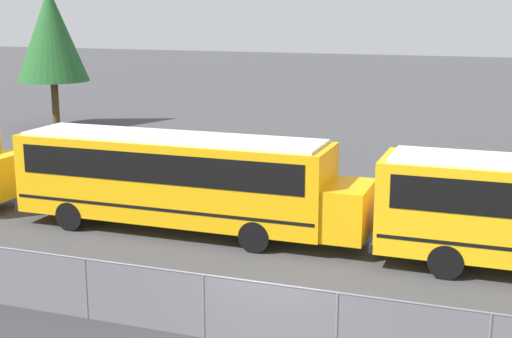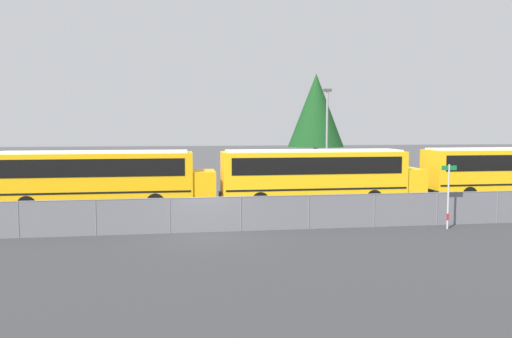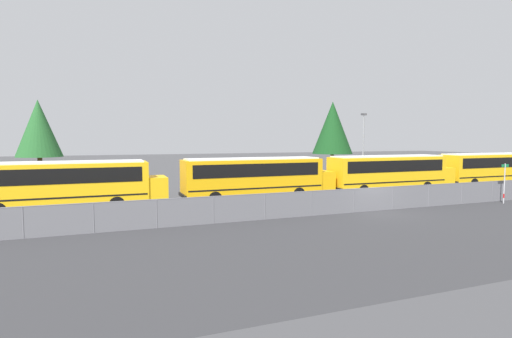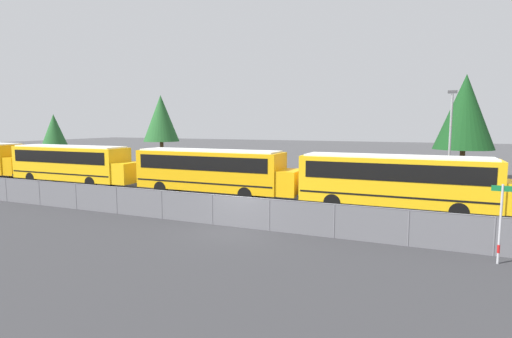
{
  "view_description": "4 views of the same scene",
  "coord_description": "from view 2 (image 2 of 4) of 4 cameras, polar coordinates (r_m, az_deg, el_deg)",
  "views": [
    {
      "loc": [
        4.55,
        -13.54,
        7.26
      ],
      "look_at": [
        -2.84,
        7.17,
        2.27
      ],
      "focal_mm": 50.0,
      "sensor_mm": 36.0,
      "label": 1
    },
    {
      "loc": [
        -1.02,
        -21.2,
        4.5
      ],
      "look_at": [
        3.13,
        6.27,
        2.17
      ],
      "focal_mm": 35.0,
      "sensor_mm": 36.0,
      "label": 2
    },
    {
      "loc": [
        -16.25,
        -20.91,
        4.64
      ],
      "look_at": [
        -5.56,
        6.56,
        2.4
      ],
      "focal_mm": 28.0,
      "sensor_mm": 36.0,
      "label": 3
    },
    {
      "loc": [
        8.1,
        -16.99,
        4.97
      ],
      "look_at": [
        -2.17,
        7.02,
        2.02
      ],
      "focal_mm": 28.0,
      "sensor_mm": 36.0,
      "label": 4
    }
  ],
  "objects": [
    {
      "name": "ground_plane",
      "position": [
        21.7,
        -5.75,
        -7.21
      ],
      "size": [
        200.0,
        200.0,
        0.0
      ],
      "primitive_type": "plane",
      "color": "#424244"
    },
    {
      "name": "fence",
      "position": [
        21.55,
        -5.76,
        -5.17
      ],
      "size": [
        112.26,
        0.07,
        1.53
      ],
      "color": "#9EA0A5",
      "rests_on": "ground_plane"
    },
    {
      "name": "tree_2",
      "position": [
        45.54,
        6.87,
        6.66
      ],
      "size": [
        5.04,
        5.04,
        9.3
      ],
      "color": "#51381E",
      "rests_on": "ground_plane"
    },
    {
      "name": "school_bus_3",
      "position": [
        28.58,
        -17.38,
        -0.64
      ],
      "size": [
        11.9,
        2.5,
        3.21
      ],
      "color": "#EDA80F",
      "rests_on": "ground_plane"
    },
    {
      "name": "light_pole",
      "position": [
        37.06,
        8.11,
        4.02
      ],
      "size": [
        0.6,
        0.24,
        7.3
      ],
      "color": "gray",
      "rests_on": "ground_plane"
    },
    {
      "name": "school_bus_5",
      "position": [
        35.12,
        27.17,
        0.02
      ],
      "size": [
        11.9,
        2.5,
        3.21
      ],
      "color": "yellow",
      "rests_on": "ground_plane"
    },
    {
      "name": "road_strip",
      "position": [
        15.89,
        -4.65,
        -11.67
      ],
      "size": [
        146.19,
        12.0,
        0.01
      ],
      "color": "#333335",
      "rests_on": "ground_plane"
    },
    {
      "name": "street_sign",
      "position": [
        23.58,
        21.12,
        -2.78
      ],
      "size": [
        0.7,
        0.09,
        2.87
      ],
      "color": "#B7B7BC",
      "rests_on": "ground_plane"
    },
    {
      "name": "school_bus_4",
      "position": [
        29.03,
        7.03,
        -0.38
      ],
      "size": [
        11.9,
        2.5,
        3.21
      ],
      "color": "yellow",
      "rests_on": "ground_plane"
    }
  ]
}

